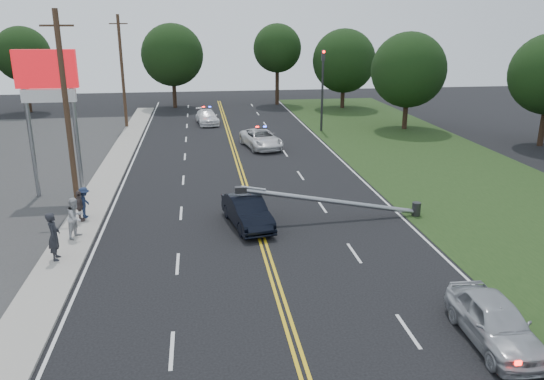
{
  "coord_description": "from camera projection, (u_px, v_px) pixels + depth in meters",
  "views": [
    {
      "loc": [
        -2.63,
        -15.92,
        9.39
      ],
      "look_at": [
        0.73,
        7.96,
        1.7
      ],
      "focal_mm": 35.0,
      "sensor_mm": 36.0,
      "label": 1
    }
  ],
  "objects": [
    {
      "name": "ground",
      "position": [
        283.0,
        307.0,
        18.22
      ],
      "size": [
        120.0,
        120.0,
        0.0
      ],
      "primitive_type": "plane",
      "color": "black",
      "rests_on": "ground"
    },
    {
      "name": "grass_verge",
      "position": [
        494.0,
        198.0,
        29.44
      ],
      "size": [
        12.0,
        80.0,
        0.01
      ],
      "primitive_type": "cube",
      "color": "#1C3313",
      "rests_on": "ground"
    },
    {
      "name": "pylon_sign",
      "position": [
        48.0,
        88.0,
        28.22
      ],
      "size": [
        3.2,
        0.35,
        8.0
      ],
      "color": "gray",
      "rests_on": "ground"
    },
    {
      "name": "traffic_signal",
      "position": [
        323.0,
        83.0,
        46.34
      ],
      "size": [
        0.28,
        0.41,
        7.05
      ],
      "color": "#2D2D30",
      "rests_on": "ground"
    },
    {
      "name": "utility_pole_far",
      "position": [
        122.0,
        72.0,
        47.54
      ],
      "size": [
        1.6,
        0.28,
        10.0
      ],
      "color": "#382619",
      "rests_on": "ground"
    },
    {
      "name": "bystander_c",
      "position": [
        85.0,
        203.0,
        26.01
      ],
      "size": [
        0.65,
        1.05,
        1.56
      ],
      "primitive_type": "imported",
      "rotation": [
        0.0,
        0.0,
        1.5
      ],
      "color": "#1C2846",
      "rests_on": "sidewalk"
    },
    {
      "name": "fallen_streetlight",
      "position": [
        341.0,
        202.0,
        26.05
      ],
      "size": [
        9.36,
        0.44,
        1.91
      ],
      "color": "#2D2D30",
      "rests_on": "ground"
    },
    {
      "name": "tree_8",
      "position": [
        344.0,
        61.0,
        58.75
      ],
      "size": [
        6.98,
        6.98,
        8.7
      ],
      "color": "black",
      "rests_on": "ground"
    },
    {
      "name": "tree_7",
      "position": [
        277.0,
        48.0,
        60.88
      ],
      "size": [
        5.53,
        5.53,
        9.22
      ],
      "color": "black",
      "rests_on": "ground"
    },
    {
      "name": "centerline_yellow",
      "position": [
        253.0,
        210.0,
        27.65
      ],
      "size": [
        0.36,
        80.0,
        0.0
      ],
      "primitive_type": "cube",
      "color": "gold",
      "rests_on": "ground"
    },
    {
      "name": "emergency_a",
      "position": [
        261.0,
        139.0,
        41.11
      ],
      "size": [
        3.24,
        5.36,
        1.39
      ],
      "primitive_type": "imported",
      "rotation": [
        0.0,
        0.0,
        0.19
      ],
      "color": "silver",
      "rests_on": "ground"
    },
    {
      "name": "tree_5",
      "position": [
        22.0,
        54.0,
        55.64
      ],
      "size": [
        5.7,
        5.7,
        8.97
      ],
      "color": "black",
      "rests_on": "ground"
    },
    {
      "name": "tree_6",
      "position": [
        172.0,
        55.0,
        58.75
      ],
      "size": [
        6.84,
        6.84,
        9.26
      ],
      "color": "black",
      "rests_on": "ground"
    },
    {
      "name": "utility_pole_mid",
      "position": [
        67.0,
        111.0,
        26.78
      ],
      "size": [
        1.6,
        0.28,
        10.0
      ],
      "color": "#382619",
      "rests_on": "ground"
    },
    {
      "name": "bystander_d",
      "position": [
        80.0,
        206.0,
        25.57
      ],
      "size": [
        0.56,
        0.96,
        1.54
      ],
      "primitive_type": "imported",
      "rotation": [
        0.0,
        0.0,
        1.79
      ],
      "color": "#514441",
      "rests_on": "sidewalk"
    },
    {
      "name": "crashed_sedan",
      "position": [
        247.0,
        212.0,
        25.3
      ],
      "size": [
        2.33,
        4.54,
        1.43
      ],
      "primitive_type": "imported",
      "rotation": [
        0.0,
        0.0,
        0.2
      ],
      "color": "black",
      "rests_on": "ground"
    },
    {
      "name": "bystander_b",
      "position": [
        76.0,
        218.0,
        23.62
      ],
      "size": [
        1.01,
        1.11,
        1.85
      ],
      "primitive_type": "imported",
      "rotation": [
        0.0,
        0.0,
        1.14
      ],
      "color": "#B1B2B6",
      "rests_on": "sidewalk"
    },
    {
      "name": "sidewalk",
      "position": [
        86.0,
        217.0,
        26.52
      ],
      "size": [
        1.8,
        70.0,
        0.12
      ],
      "primitive_type": "cube",
      "color": "#9D988E",
      "rests_on": "ground"
    },
    {
      "name": "emergency_b",
      "position": [
        207.0,
        117.0,
        50.61
      ],
      "size": [
        2.36,
        4.73,
        1.32
      ],
      "primitive_type": "imported",
      "rotation": [
        0.0,
        0.0,
        0.12
      ],
      "color": "white",
      "rests_on": "ground"
    },
    {
      "name": "waiting_sedan",
      "position": [
        495.0,
        321.0,
        16.06
      ],
      "size": [
        1.85,
        4.26,
        1.43
      ],
      "primitive_type": "imported",
      "rotation": [
        0.0,
        0.0,
        -0.04
      ],
      "color": "#AEB1B6",
      "rests_on": "ground"
    },
    {
      "name": "bystander_a",
      "position": [
        54.0,
        236.0,
        21.36
      ],
      "size": [
        0.55,
        0.78,
        2.01
      ],
      "primitive_type": "imported",
      "rotation": [
        0.0,
        0.0,
        1.67
      ],
      "color": "#222329",
      "rests_on": "sidewalk"
    },
    {
      "name": "tree_9",
      "position": [
        409.0,
        70.0,
        46.92
      ],
      "size": [
        6.62,
        6.62,
        8.6
      ],
      "color": "black",
      "rests_on": "ground"
    }
  ]
}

